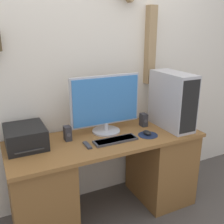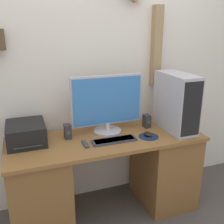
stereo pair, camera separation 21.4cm
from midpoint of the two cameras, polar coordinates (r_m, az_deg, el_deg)
wall_back at (r=2.36m, az=-7.89°, el=11.77°), size 6.40×0.15×2.97m
desk at (r=2.37m, az=-3.78°, el=-13.52°), size 1.63×0.61×0.74m
monitor at (r=2.23m, az=-4.11°, el=1.88°), size 0.63×0.24×0.50m
keyboard at (r=2.13m, az=-2.12°, el=-6.20°), size 0.36×0.11×0.02m
mousepad at (r=2.25m, az=5.14°, el=-5.08°), size 0.17×0.17×0.00m
mouse at (r=2.25m, az=4.96°, el=-4.53°), size 0.06×0.09×0.03m
computer_tower at (r=2.39m, az=10.52°, el=2.46°), size 0.20×0.46×0.50m
printer at (r=2.16m, az=-21.09°, el=-5.12°), size 0.29×0.35×0.16m
speaker_left at (r=2.18m, az=-12.46°, el=-4.62°), size 0.05×0.08×0.12m
speaker_right at (r=2.43m, az=4.40°, el=-1.75°), size 0.05×0.08×0.12m
remote_control at (r=2.07m, az=-8.39°, el=-7.23°), size 0.03×0.13×0.02m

